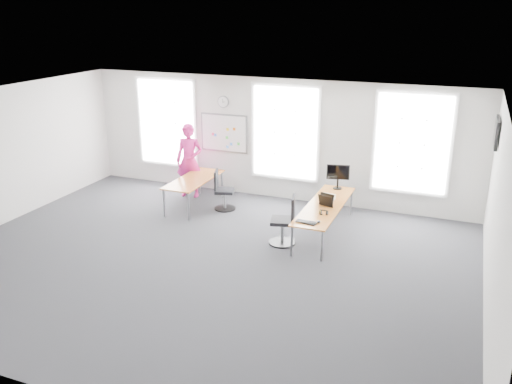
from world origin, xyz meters
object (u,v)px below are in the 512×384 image
at_px(desk_left, 194,181).
at_px(keyboard, 306,222).
at_px(chair_right, 285,223).
at_px(monitor, 338,174).
at_px(chair_left, 222,192).
at_px(headphones, 323,212).
at_px(desk_right, 325,207).
at_px(person, 189,161).

xyz_separation_m(desk_left, keyboard, (3.28, -1.60, 0.03)).
distance_m(desk_left, chair_right, 3.04).
height_order(chair_right, monitor, monitor).
distance_m(chair_left, headphones, 2.99).
distance_m(desk_right, headphones, 0.56).
bearing_deg(chair_left, keyboard, -140.22).
xyz_separation_m(chair_right, person, (-3.21, 1.90, 0.48)).
height_order(chair_right, chair_left, chair_right).
xyz_separation_m(chair_left, keyboard, (2.57, -1.66, 0.25)).
relative_size(chair_left, monitor, 1.68).
bearing_deg(desk_right, person, 163.49).
bearing_deg(desk_left, keyboard, -25.99).
relative_size(chair_left, person, 0.51).
distance_m(desk_left, person, 0.83).
bearing_deg(headphones, desk_right, 89.21).
bearing_deg(chair_left, person, 46.96).
height_order(desk_left, chair_left, chair_left).
height_order(person, keyboard, person).
bearing_deg(headphones, desk_left, 150.61).
relative_size(keyboard, headphones, 2.40).
xyz_separation_m(desk_left, chair_left, (0.72, 0.06, -0.21)).
relative_size(desk_right, monitor, 4.75).
bearing_deg(chair_left, desk_right, -119.37).
relative_size(desk_right, chair_right, 2.64).
relative_size(person, keyboard, 4.57).
xyz_separation_m(chair_left, monitor, (2.64, 0.57, 0.58)).
bearing_deg(chair_right, desk_right, 127.23).
bearing_deg(keyboard, chair_left, 158.00).
height_order(person, headphones, person).
distance_m(chair_right, keyboard, 0.66).
bearing_deg(person, keyboard, -41.92).
relative_size(chair_right, monitor, 1.80).
bearing_deg(desk_right, keyboard, -94.37).
distance_m(keyboard, monitor, 2.26).
xyz_separation_m(keyboard, headphones, (0.20, 0.55, 0.04)).
xyz_separation_m(chair_left, person, (-1.17, 0.56, 0.51)).
xyz_separation_m(desk_right, chair_right, (-0.61, -0.77, -0.17)).
relative_size(desk_right, person, 1.45).
bearing_deg(monitor, desk_right, -101.81).
xyz_separation_m(desk_right, keyboard, (-0.08, -1.10, 0.05)).
relative_size(desk_right, chair_left, 2.83).
xyz_separation_m(desk_left, chair_right, (2.76, -1.28, -0.18)).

